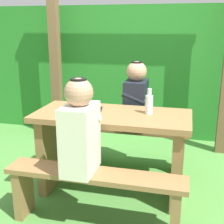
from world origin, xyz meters
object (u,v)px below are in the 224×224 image
Objects in this scene: bottle_right at (81,100)px; cell_phone at (98,109)px; bench_near at (95,188)px; person_black_coat at (136,98)px; picnic_table at (112,139)px; drinking_glass at (79,109)px; person_white_shirt at (80,130)px; bottle_left at (149,103)px; bench_far at (124,138)px.

bottle_right is 0.18m from cell_phone.
person_black_coat is (0.12, 1.09, 0.46)m from bench_near.
person_black_coat is at bearing 77.23° from picnic_table.
bottle_right reaches higher than drinking_glass.
bottle_left is (0.43, 0.62, 0.08)m from person_white_shirt.
cell_phone is (-0.15, 0.64, 0.45)m from bench_near.
bench_far is 10.00× the size of cell_phone.
person_black_coat is (0.12, 0.55, 0.27)m from picnic_table.
bench_near is at bearing -62.43° from bottle_right.
drinking_glass is at bearing -79.83° from bottle_right.
person_black_coat is at bearing 112.63° from bottle_left.
bottle_left is at bearing 12.31° from picnic_table.
drinking_glass is (-0.29, 0.48, 0.49)m from bench_near.
cell_phone is (0.13, 0.16, -0.04)m from drinking_glass.
drinking_glass is at bearing -123.70° from person_black_coat.
bench_near is 10.00× the size of cell_phone.
person_black_coat is at bearing 49.69° from bottle_right.
person_white_shirt is 0.64m from cell_phone.
bench_far is (0.00, 1.10, 0.00)m from bench_near.
bottle_left is 0.63m from bottle_right.
bottle_right is at bearing 100.17° from drinking_glass.
bench_near is 6.16× the size of bottle_left.
cell_phone is at bearing -121.43° from person_black_coat.
drinking_glass is (-0.29, -0.07, 0.29)m from picnic_table.
person_black_coat is 3.12× the size of bottle_right.
bottle_left is at bearing 2.90° from bottle_right.
bench_far is 17.14× the size of drinking_glass.
bottle_left is 0.49m from cell_phone.
cell_phone is at bearing 18.83° from bottle_right.
bench_near is at bearing -96.44° from person_black_coat.
person_white_shirt is 0.75m from bottle_left.
bottle_left is (0.20, -0.48, 0.08)m from person_black_coat.
cell_phone is (-0.15, 0.09, 0.26)m from picnic_table.
person_white_shirt is 0.51m from drinking_glass.
person_white_shirt is at bearing -95.58° from bench_far.
person_black_coat reaches higher than cell_phone.
person_black_coat reaches higher than drinking_glass.
bottle_left reaches higher than picnic_table.
picnic_table is at bearing 78.91° from person_white_shirt.
bench_near is 1.95× the size of person_white_shirt.
bench_far is at bearing 178.46° from person_black_coat.
picnic_table is 17.14× the size of drinking_glass.
person_white_shirt is 1.12m from person_black_coat.
drinking_glass is at bearing -114.88° from bench_far.
bottle_right is 1.65× the size of cell_phone.
person_white_shirt is at bearing -124.85° from bottle_left.
bottle_left reaches higher than drinking_glass.
bench_near is 0.80m from cell_phone.
drinking_glass is at bearing -166.24° from picnic_table.
person_black_coat is 0.53m from cell_phone.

